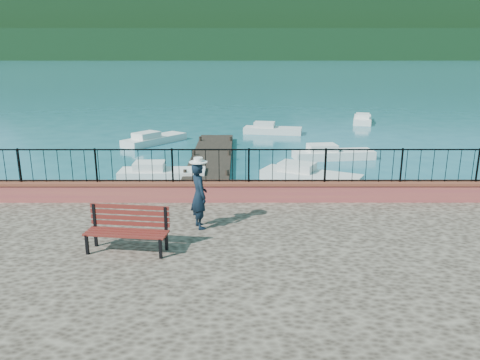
{
  "coord_description": "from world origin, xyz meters",
  "views": [
    {
      "loc": [
        -0.57,
        -9.37,
        5.44
      ],
      "look_at": [
        -0.56,
        2.0,
        2.3
      ],
      "focal_mm": 35.0,
      "sensor_mm": 36.0,
      "label": 1
    }
  ],
  "objects_px": {
    "boat_2": "(334,151)",
    "boat_3": "(155,137)",
    "boat_0": "(162,170)",
    "park_bench": "(128,239)",
    "boat_5": "(363,117)",
    "boat_4": "(273,128)",
    "person": "(199,195)",
    "boat_1": "(311,173)"
  },
  "relations": [
    {
      "from": "boat_2",
      "to": "boat_3",
      "type": "distance_m",
      "value": 10.93
    },
    {
      "from": "boat_0",
      "to": "boat_2",
      "type": "relative_size",
      "value": 0.9
    },
    {
      "from": "boat_0",
      "to": "boat_2",
      "type": "bearing_deg",
      "value": 25.1
    },
    {
      "from": "park_bench",
      "to": "boat_2",
      "type": "distance_m",
      "value": 16.23
    },
    {
      "from": "park_bench",
      "to": "boat_5",
      "type": "bearing_deg",
      "value": 73.42
    },
    {
      "from": "boat_4",
      "to": "park_bench",
      "type": "bearing_deg",
      "value": -91.62
    },
    {
      "from": "boat_5",
      "to": "boat_0",
      "type": "bearing_deg",
      "value": 157.03
    },
    {
      "from": "boat_0",
      "to": "boat_4",
      "type": "relative_size",
      "value": 0.96
    },
    {
      "from": "person",
      "to": "boat_2",
      "type": "xyz_separation_m",
      "value": [
        5.91,
        12.98,
        -1.63
      ]
    },
    {
      "from": "boat_2",
      "to": "boat_3",
      "type": "height_order",
      "value": "same"
    },
    {
      "from": "person",
      "to": "boat_1",
      "type": "distance_m",
      "value": 9.54
    },
    {
      "from": "boat_1",
      "to": "boat_5",
      "type": "xyz_separation_m",
      "value": [
        6.62,
        17.32,
        0.0
      ]
    },
    {
      "from": "boat_0",
      "to": "boat_4",
      "type": "height_order",
      "value": "same"
    },
    {
      "from": "park_bench",
      "to": "boat_2",
      "type": "bearing_deg",
      "value": 70.4
    },
    {
      "from": "boat_2",
      "to": "boat_5",
      "type": "distance_m",
      "value": 13.67
    },
    {
      "from": "boat_5",
      "to": "boat_2",
      "type": "bearing_deg",
      "value": 174.35
    },
    {
      "from": "park_bench",
      "to": "boat_2",
      "type": "height_order",
      "value": "park_bench"
    },
    {
      "from": "boat_4",
      "to": "boat_5",
      "type": "distance_m",
      "value": 9.0
    },
    {
      "from": "boat_3",
      "to": "boat_5",
      "type": "distance_m",
      "value": 17.18
    },
    {
      "from": "boat_0",
      "to": "person",
      "type": "bearing_deg",
      "value": -76.02
    },
    {
      "from": "boat_2",
      "to": "boat_4",
      "type": "xyz_separation_m",
      "value": [
        -2.64,
        7.71,
        0.0
      ]
    },
    {
      "from": "boat_3",
      "to": "boat_5",
      "type": "xyz_separation_m",
      "value": [
        14.86,
        8.62,
        0.0
      ]
    },
    {
      "from": "boat_4",
      "to": "boat_5",
      "type": "bearing_deg",
      "value": 44.95
    },
    {
      "from": "boat_1",
      "to": "boat_5",
      "type": "height_order",
      "value": "same"
    },
    {
      "from": "park_bench",
      "to": "person",
      "type": "xyz_separation_m",
      "value": [
        1.45,
        1.44,
        0.53
      ]
    },
    {
      "from": "boat_4",
      "to": "person",
      "type": "bearing_deg",
      "value": -88.55
    },
    {
      "from": "boat_1",
      "to": "boat_4",
      "type": "relative_size",
      "value": 1.09
    },
    {
      "from": "boat_4",
      "to": "boat_5",
      "type": "xyz_separation_m",
      "value": [
        7.42,
        5.1,
        0.0
      ]
    },
    {
      "from": "boat_3",
      "to": "boat_5",
      "type": "bearing_deg",
      "value": -22.61
    },
    {
      "from": "park_bench",
      "to": "boat_1",
      "type": "distance_m",
      "value": 11.4
    },
    {
      "from": "boat_3",
      "to": "boat_4",
      "type": "relative_size",
      "value": 1.1
    },
    {
      "from": "person",
      "to": "boat_2",
      "type": "distance_m",
      "value": 14.36
    },
    {
      "from": "boat_0",
      "to": "boat_4",
      "type": "bearing_deg",
      "value": 63.33
    },
    {
      "from": "boat_5",
      "to": "person",
      "type": "bearing_deg",
      "value": 172.29
    },
    {
      "from": "boat_1",
      "to": "boat_0",
      "type": "bearing_deg",
      "value": -156.68
    },
    {
      "from": "boat_5",
      "to": "boat_4",
      "type": "bearing_deg",
      "value": 139.31
    },
    {
      "from": "park_bench",
      "to": "boat_0",
      "type": "height_order",
      "value": "park_bench"
    },
    {
      "from": "boat_0",
      "to": "boat_1",
      "type": "distance_m",
      "value": 6.46
    },
    {
      "from": "boat_2",
      "to": "boat_0",
      "type": "bearing_deg",
      "value": -161.02
    },
    {
      "from": "boat_1",
      "to": "boat_2",
      "type": "height_order",
      "value": "same"
    },
    {
      "from": "person",
      "to": "boat_3",
      "type": "xyz_separation_m",
      "value": [
        -4.18,
        17.18,
        -1.63
      ]
    },
    {
      "from": "park_bench",
      "to": "boat_4",
      "type": "height_order",
      "value": "park_bench"
    }
  ]
}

